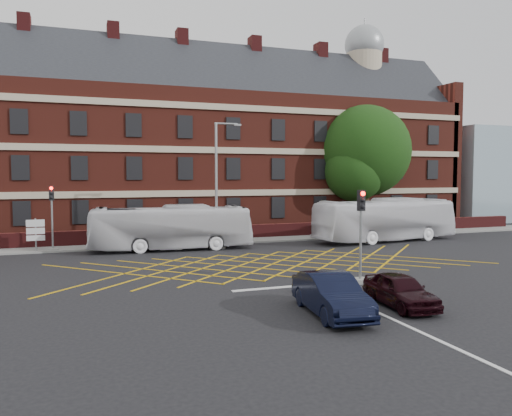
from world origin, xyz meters
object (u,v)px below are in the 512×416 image
object	(u,v)px
car_maroon	(400,290)
deciduous_tree	(364,157)
bus_left	(171,227)
traffic_light_far	(52,224)
street_lamp	(217,206)
bus_right	(385,220)
car_navy	(331,294)
utility_cabinet	(339,285)
direction_signs	(36,231)
traffic_light_near	(361,245)

from	to	relation	value
car_maroon	deciduous_tree	bearing A→B (deg)	65.04
bus_left	traffic_light_far	xyz separation A→B (m)	(-7.39, 1.86, 0.28)
traffic_light_far	street_lamp	bearing A→B (deg)	-12.12
bus_left	street_lamp	distance (m)	3.41
bus_right	car_navy	distance (m)	21.14
car_maroon	deciduous_tree	distance (m)	27.82
traffic_light_far	bus_right	bearing A→B (deg)	-7.01
traffic_light_far	utility_cabinet	bearing A→B (deg)	-55.08
street_lamp	deciduous_tree	bearing A→B (deg)	23.80
direction_signs	bus_right	bearing A→B (deg)	-6.16
traffic_light_near	utility_cabinet	size ratio (longest dim) A/B	5.00
deciduous_tree	direction_signs	size ratio (longest dim) A/B	5.13
traffic_light_near	traffic_light_far	xyz separation A→B (m)	(-13.83, 15.00, 0.00)
bus_left	street_lamp	world-z (taller)	street_lamp
bus_right	car_maroon	distance (m)	19.30
bus_left	direction_signs	world-z (taller)	bus_left
traffic_light_near	direction_signs	bearing A→B (deg)	135.12
traffic_light_far	utility_cabinet	size ratio (longest dim) A/B	5.00
traffic_light_far	direction_signs	size ratio (longest dim) A/B	1.94
bus_left	traffic_light_far	world-z (taller)	traffic_light_far
utility_cabinet	traffic_light_far	bearing A→B (deg)	124.92
car_navy	utility_cabinet	distance (m)	3.01
deciduous_tree	street_lamp	bearing A→B (deg)	-156.20
bus_right	street_lamp	distance (m)	12.97
bus_right	car_maroon	bearing A→B (deg)	141.60
bus_left	traffic_light_far	bearing A→B (deg)	79.65
bus_right	car_navy	xyz separation A→B (m)	(-13.33, -16.38, -0.88)
traffic_light_far	direction_signs	bearing A→B (deg)	-166.02
bus_right	deciduous_tree	bearing A→B (deg)	-26.17
direction_signs	bus_left	bearing A→B (deg)	-10.92
car_navy	car_maroon	world-z (taller)	car_navy
car_maroon	deciduous_tree	xyz separation A→B (m)	(13.11, 23.80, 5.96)
bus_left	direction_signs	size ratio (longest dim) A/B	4.86
deciduous_tree	traffic_light_far	xyz separation A→B (m)	(-26.14, -4.66, -4.83)
car_maroon	bus_right	bearing A→B (deg)	61.45
car_maroon	traffic_light_near	distance (m)	4.37
bus_left	bus_right	distance (m)	16.01
utility_cabinet	deciduous_tree	bearing A→B (deg)	56.08
bus_right	car_navy	size ratio (longest dim) A/B	2.61
direction_signs	utility_cabinet	xyz separation A→B (m)	(12.71, -16.54, -0.95)
street_lamp	direction_signs	size ratio (longest dim) A/B	3.85
car_navy	street_lamp	world-z (taller)	street_lamp
bus_right	deciduous_tree	world-z (taller)	deciduous_tree
car_navy	deciduous_tree	distance (m)	29.42
bus_left	street_lamp	bearing A→B (deg)	-93.36
car_maroon	traffic_light_near	bearing A→B (deg)	83.00
car_maroon	deciduous_tree	world-z (taller)	deciduous_tree
direction_signs	utility_cabinet	distance (m)	20.88
direction_signs	utility_cabinet	world-z (taller)	direction_signs
car_maroon	traffic_light_far	xyz separation A→B (m)	(-13.03, 19.15, 1.13)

